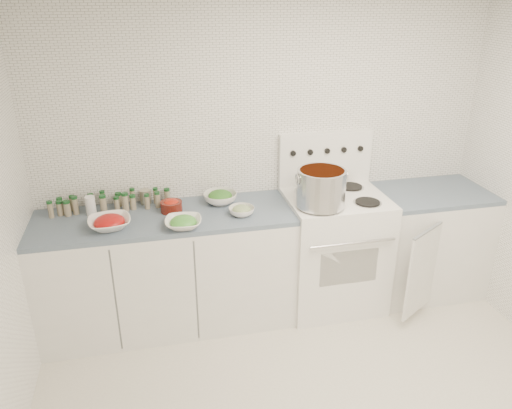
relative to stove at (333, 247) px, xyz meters
The scene contains 13 objects.
room_walls 1.66m from the stove, 112.04° to the right, with size 3.54×3.04×2.52m.
counter_left 1.31m from the stove, behind, with size 1.85×0.62×0.90m.
stove is the anchor object (origin of this frame).
counter_right 0.82m from the stove, ahead, with size 0.89×0.84×0.90m.
stock_pot 0.64m from the stove, 139.59° to the right, with size 0.37×0.35×0.27m.
bowl_tomato 1.73m from the stove, behind, with size 0.32×0.32×0.10m.
bowl_snowpea 1.28m from the stove, 169.97° to the right, with size 0.28×0.28×0.08m.
bowl_broccoli 0.99m from the stove, behind, with size 0.28×0.28×0.10m.
bowl_zucchini 0.88m from the stove, behind, with size 0.19×0.19×0.07m.
bowl_pepper 1.33m from the stove, behind, with size 0.16×0.16×0.10m.
salt_canister 1.88m from the stove, behind, with size 0.07×0.07×0.14m, color white.
tin_can 1.52m from the stove, 169.66° to the left, with size 0.08×0.08×0.11m, color #ACA692.
spice_cluster 1.77m from the stove, behind, with size 0.86×0.15×0.14m.
Camera 1 is at (-0.89, -2.11, 2.41)m, focal length 35.00 mm.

